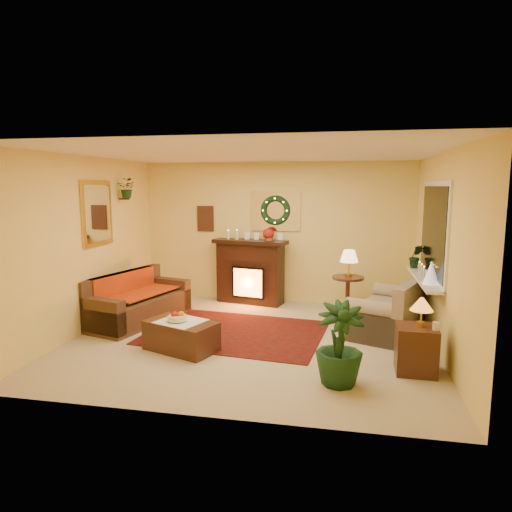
% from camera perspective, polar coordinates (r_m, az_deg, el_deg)
% --- Properties ---
extents(floor, '(5.00, 5.00, 0.00)m').
position_cam_1_polar(floor, '(6.61, -0.59, -10.36)').
color(floor, beige).
rests_on(floor, ground).
extents(ceiling, '(5.00, 5.00, 0.00)m').
position_cam_1_polar(ceiling, '(6.26, -0.63, 12.74)').
color(ceiling, white).
rests_on(ceiling, ground).
extents(wall_back, '(5.00, 5.00, 0.00)m').
position_cam_1_polar(wall_back, '(8.51, 2.46, 2.91)').
color(wall_back, '#EFD88C').
rests_on(wall_back, ground).
extents(wall_front, '(5.00, 5.00, 0.00)m').
position_cam_1_polar(wall_front, '(4.16, -6.91, -3.29)').
color(wall_front, '#EFD88C').
rests_on(wall_front, ground).
extents(wall_left, '(4.50, 4.50, 0.00)m').
position_cam_1_polar(wall_left, '(7.23, -20.40, 1.34)').
color(wall_left, '#EFD88C').
rests_on(wall_left, ground).
extents(wall_right, '(4.50, 4.50, 0.00)m').
position_cam_1_polar(wall_right, '(6.30, 22.26, 0.21)').
color(wall_right, '#EFD88C').
rests_on(wall_right, ground).
extents(area_rug, '(2.73, 2.16, 0.01)m').
position_cam_1_polar(area_rug, '(6.90, -2.51, -9.49)').
color(area_rug, '#450B05').
rests_on(area_rug, floor).
extents(sofa, '(1.24, 1.95, 0.78)m').
position_cam_1_polar(sofa, '(7.57, -14.52, -4.78)').
color(sofa, brown).
rests_on(sofa, floor).
extents(red_throw, '(0.86, 1.39, 0.02)m').
position_cam_1_polar(red_throw, '(7.76, -14.53, -4.26)').
color(red_throw, '#DF0405').
rests_on(red_throw, sofa).
extents(fireplace, '(1.27, 0.63, 1.12)m').
position_cam_1_polar(fireplace, '(8.49, -0.72, -2.22)').
color(fireplace, black).
rests_on(fireplace, floor).
extents(poinsettia, '(0.21, 0.21, 0.21)m').
position_cam_1_polar(poinsettia, '(8.30, 1.56, 2.77)').
color(poinsettia, '#A01912').
rests_on(poinsettia, fireplace).
extents(mantel_candle_a, '(0.06, 0.06, 0.17)m').
position_cam_1_polar(mantel_candle_a, '(8.47, -3.48, 2.60)').
color(mantel_candle_a, white).
rests_on(mantel_candle_a, fireplace).
extents(mantel_candle_b, '(0.06, 0.06, 0.19)m').
position_cam_1_polar(mantel_candle_b, '(8.43, -2.39, 2.58)').
color(mantel_candle_b, silver).
rests_on(mantel_candle_b, fireplace).
extents(mantel_mirror, '(0.92, 0.02, 0.72)m').
position_cam_1_polar(mantel_mirror, '(8.45, 2.46, 5.59)').
color(mantel_mirror, white).
rests_on(mantel_mirror, wall_back).
extents(wreath, '(0.55, 0.11, 0.55)m').
position_cam_1_polar(wreath, '(8.41, 2.42, 5.71)').
color(wreath, '#194719').
rests_on(wreath, wall_back).
extents(wall_art, '(0.32, 0.03, 0.48)m').
position_cam_1_polar(wall_art, '(8.77, -6.33, 4.68)').
color(wall_art, '#381E11').
rests_on(wall_art, wall_back).
extents(gold_mirror, '(0.03, 0.84, 1.00)m').
position_cam_1_polar(gold_mirror, '(7.44, -19.25, 5.07)').
color(gold_mirror, gold).
rests_on(gold_mirror, wall_left).
extents(hanging_plant, '(0.33, 0.28, 0.36)m').
position_cam_1_polar(hanging_plant, '(8.02, -15.75, 7.04)').
color(hanging_plant, '#194719').
rests_on(hanging_plant, wall_left).
extents(loveseat, '(1.31, 1.63, 0.83)m').
position_cam_1_polar(loveseat, '(7.05, 16.25, -5.92)').
color(loveseat, gray).
rests_on(loveseat, floor).
extents(window_frame, '(0.03, 1.86, 1.36)m').
position_cam_1_polar(window_frame, '(6.80, 21.38, 2.97)').
color(window_frame, white).
rests_on(window_frame, wall_right).
extents(window_glass, '(0.02, 1.70, 1.22)m').
position_cam_1_polar(window_glass, '(6.80, 21.26, 2.98)').
color(window_glass, black).
rests_on(window_glass, wall_right).
extents(window_sill, '(0.22, 1.86, 0.04)m').
position_cam_1_polar(window_sill, '(6.88, 20.21, -2.64)').
color(window_sill, white).
rests_on(window_sill, wall_right).
extents(mini_tree, '(0.21, 0.21, 0.32)m').
position_cam_1_polar(mini_tree, '(6.38, 21.04, -1.99)').
color(mini_tree, white).
rests_on(mini_tree, window_sill).
extents(sill_plant, '(0.26, 0.21, 0.48)m').
position_cam_1_polar(sill_plant, '(7.55, 19.34, 0.03)').
color(sill_plant, '#18441F').
rests_on(sill_plant, window_sill).
extents(side_table_round, '(0.62, 0.62, 0.68)m').
position_cam_1_polar(side_table_round, '(7.80, 11.35, -5.07)').
color(side_table_round, '#3E2313').
rests_on(side_table_round, floor).
extents(lamp_cream, '(0.30, 0.30, 0.46)m').
position_cam_1_polar(lamp_cream, '(7.67, 11.54, -1.06)').
color(lamp_cream, '#FFC58F').
rests_on(lamp_cream, side_table_round).
extents(end_table_square, '(0.46, 0.46, 0.55)m').
position_cam_1_polar(end_table_square, '(5.74, 19.37, -11.02)').
color(end_table_square, '#382016').
rests_on(end_table_square, floor).
extents(lamp_tiffany, '(0.26, 0.26, 0.39)m').
position_cam_1_polar(lamp_tiffany, '(5.61, 19.97, -6.43)').
color(lamp_tiffany, orange).
rests_on(lamp_tiffany, end_table_square).
extents(coffee_table, '(1.06, 0.82, 0.39)m').
position_cam_1_polar(coffee_table, '(6.21, -9.33, -9.72)').
color(coffee_table, '#4C2815').
rests_on(coffee_table, floor).
extents(fruit_bowl, '(0.25, 0.25, 0.06)m').
position_cam_1_polar(fruit_bowl, '(6.12, -9.80, -7.63)').
color(fruit_bowl, white).
rests_on(fruit_bowl, coffee_table).
extents(floor_palm, '(1.80, 1.80, 2.76)m').
position_cam_1_polar(floor_palm, '(5.14, 10.37, -10.89)').
color(floor_palm, black).
rests_on(floor_palm, floor).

